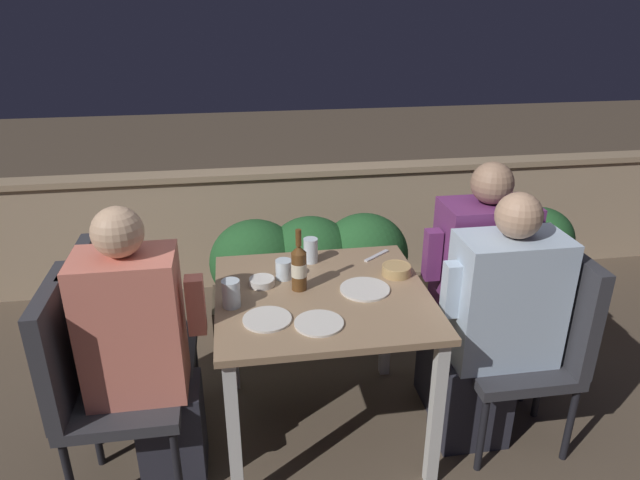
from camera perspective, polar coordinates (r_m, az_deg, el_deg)
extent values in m
plane|color=brown|center=(2.90, 0.21, -18.32)|extent=(16.00, 16.00, 0.00)
cube|color=tan|center=(4.06, -3.37, 1.22)|extent=(9.00, 0.14, 0.79)
cube|color=#9E8466|center=(3.92, -3.52, 6.80)|extent=(9.00, 0.18, 0.04)
cube|color=#937556|center=(2.47, 0.24, -5.61)|extent=(0.91, 0.87, 0.03)
cube|color=silver|center=(2.35, -8.59, -18.88)|extent=(0.05, 0.05, 0.72)
cube|color=silver|center=(2.47, 11.52, -16.73)|extent=(0.05, 0.05, 0.72)
cube|color=silver|center=(2.97, -8.85, -8.82)|extent=(0.05, 0.05, 0.72)
cube|color=silver|center=(3.06, 6.67, -7.59)|extent=(0.05, 0.05, 0.72)
cube|color=brown|center=(3.51, -0.93, -7.19)|extent=(1.17, 0.36, 0.28)
ellipsoid|color=#235628|center=(3.31, -6.48, -2.18)|extent=(0.53, 0.47, 0.50)
ellipsoid|color=#235628|center=(3.34, -0.97, -1.83)|extent=(0.53, 0.47, 0.50)
ellipsoid|color=#235628|center=(3.39, 4.42, -1.46)|extent=(0.53, 0.47, 0.50)
cube|color=#333338|center=(2.55, -18.93, -14.55)|extent=(0.47, 0.47, 0.05)
cube|color=#333338|center=(2.45, -24.64, -9.48)|extent=(0.06, 0.47, 0.50)
cylinder|color=black|center=(2.51, -14.07, -21.26)|extent=(0.03, 0.03, 0.39)
cylinder|color=black|center=(2.88, -21.85, -15.56)|extent=(0.03, 0.03, 0.39)
cylinder|color=black|center=(2.81, -13.46, -15.43)|extent=(0.03, 0.03, 0.39)
cube|color=#282833|center=(2.64, -14.56, -17.79)|extent=(0.27, 0.23, 0.44)
cube|color=#E07A66|center=(2.36, -18.29, -8.20)|extent=(0.38, 0.26, 0.61)
cube|color=#E07A66|center=(2.29, -12.32, -6.37)|extent=(0.07, 0.07, 0.24)
sphere|color=tan|center=(2.18, -19.60, 0.76)|extent=(0.19, 0.19, 0.19)
cube|color=#333338|center=(2.77, -17.23, -10.96)|extent=(0.47, 0.47, 0.05)
cube|color=#333338|center=(2.67, -22.37, -6.21)|extent=(0.06, 0.47, 0.50)
cylinder|color=black|center=(2.78, -21.54, -17.16)|extent=(0.03, 0.03, 0.39)
cylinder|color=black|center=(2.71, -12.76, -17.05)|extent=(0.03, 0.03, 0.39)
cylinder|color=black|center=(3.10, -20.08, -12.30)|extent=(0.03, 0.03, 0.39)
cylinder|color=black|center=(3.03, -12.37, -12.06)|extent=(0.03, 0.03, 0.39)
cube|color=#333338|center=(2.76, 18.61, -11.27)|extent=(0.47, 0.47, 0.05)
cube|color=#333338|center=(2.72, 23.29, -5.83)|extent=(0.06, 0.47, 0.50)
cylinder|color=black|center=(2.67, 15.88, -18.18)|extent=(0.03, 0.03, 0.39)
cylinder|color=black|center=(2.85, 23.71, -16.50)|extent=(0.03, 0.03, 0.39)
cylinder|color=black|center=(2.96, 12.67, -13.14)|extent=(0.03, 0.03, 0.39)
cylinder|color=black|center=(3.12, 19.83, -11.98)|extent=(0.03, 0.03, 0.39)
cube|color=#282833|center=(2.81, 14.88, -15.03)|extent=(0.32, 0.23, 0.44)
cube|color=silver|center=(2.57, 18.12, -5.70)|extent=(0.45, 0.26, 0.58)
cube|color=silver|center=(2.44, 13.04, -4.86)|extent=(0.07, 0.07, 0.24)
sphere|color=tan|center=(2.41, 19.26, 2.33)|extent=(0.19, 0.19, 0.19)
cube|color=#333338|center=(2.98, 16.40, -8.22)|extent=(0.47, 0.47, 0.05)
cube|color=#333338|center=(2.94, 20.70, -3.17)|extent=(0.06, 0.47, 0.50)
cylinder|color=black|center=(2.87, 13.77, -14.50)|extent=(0.03, 0.03, 0.39)
cylinder|color=black|center=(3.04, 21.10, -13.21)|extent=(0.03, 0.03, 0.39)
cylinder|color=black|center=(3.18, 11.04, -10.12)|extent=(0.03, 0.03, 0.39)
cylinder|color=black|center=(3.33, 17.76, -9.22)|extent=(0.03, 0.03, 0.39)
cube|color=#282833|center=(3.02, 12.98, -11.73)|extent=(0.29, 0.23, 0.44)
cube|color=#6B2D66|center=(2.79, 15.87, -2.48)|extent=(0.41, 0.26, 0.62)
cube|color=#6B2D66|center=(2.67, 11.15, -1.45)|extent=(0.07, 0.07, 0.24)
sphere|color=#99755B|center=(2.64, 16.85, 5.48)|extent=(0.19, 0.19, 0.19)
cylinder|color=brown|center=(2.45, -2.12, -3.13)|extent=(0.07, 0.07, 0.17)
cylinder|color=beige|center=(2.45, -2.12, -2.95)|extent=(0.07, 0.07, 0.06)
cone|color=brown|center=(2.41, -2.15, -0.93)|extent=(0.07, 0.07, 0.03)
cylinder|color=brown|center=(2.39, -2.17, 0.23)|extent=(0.03, 0.03, 0.07)
cylinder|color=silver|center=(2.49, 4.51, -4.93)|extent=(0.22, 0.22, 0.01)
cylinder|color=silver|center=(2.24, -0.11, -8.32)|extent=(0.19, 0.19, 0.01)
cylinder|color=silver|center=(2.28, -5.30, -7.89)|extent=(0.19, 0.19, 0.01)
cylinder|color=silver|center=(2.53, -5.83, -4.19)|extent=(0.11, 0.11, 0.03)
torus|color=silver|center=(2.52, -5.84, -3.94)|extent=(0.11, 0.11, 0.01)
cylinder|color=tan|center=(2.63, 7.65, -3.00)|extent=(0.13, 0.13, 0.05)
torus|color=tan|center=(2.62, 7.67, -2.63)|extent=(0.13, 0.13, 0.01)
cylinder|color=silver|center=(2.71, -0.94, -1.04)|extent=(0.07, 0.07, 0.12)
cylinder|color=silver|center=(2.57, -3.64, -2.94)|extent=(0.08, 0.08, 0.09)
cylinder|color=silver|center=(2.36, -8.88, -5.32)|extent=(0.08, 0.08, 0.12)
cube|color=silver|center=(2.80, 5.68, -1.57)|extent=(0.15, 0.12, 0.01)
cylinder|color=#9E5638|center=(3.78, 19.98, -6.65)|extent=(0.28, 0.28, 0.24)
cylinder|color=#47331E|center=(3.68, 20.47, -3.55)|extent=(0.03, 0.03, 0.22)
ellipsoid|color=#235628|center=(3.57, 21.06, 0.26)|extent=(0.39, 0.39, 0.35)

